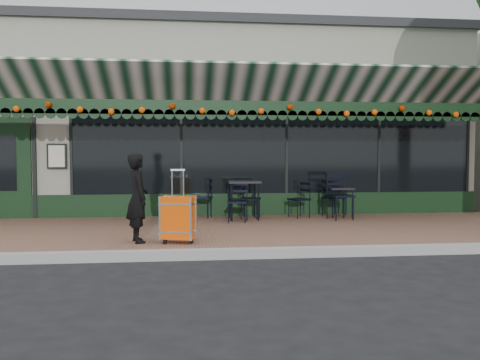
{
  "coord_description": "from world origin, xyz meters",
  "views": [
    {
      "loc": [
        -0.94,
        -7.5,
        1.56
      ],
      "look_at": [
        0.06,
        1.6,
        1.08
      ],
      "focal_mm": 38.0,
      "sensor_mm": 36.0,
      "label": 1
    }
  ],
  "objects": [
    {
      "name": "sidewalk",
      "position": [
        0.0,
        2.0,
        0.07
      ],
      "size": [
        18.0,
        4.0,
        0.15
      ],
      "primitive_type": "cube",
      "color": "brown",
      "rests_on": "ground"
    },
    {
      "name": "cafe_table_a",
      "position": [
        2.51,
        3.46,
        0.73
      ],
      "size": [
        0.53,
        0.53,
        0.65
      ],
      "color": "black",
      "rests_on": "sidewalk"
    },
    {
      "name": "chair_a_front",
      "position": [
        2.37,
        2.98,
        0.64
      ],
      "size": [
        0.58,
        0.58,
        0.99
      ],
      "primitive_type": null,
      "rotation": [
        0.0,
        0.0,
        0.19
      ],
      "color": "black",
      "rests_on": "sidewalk"
    },
    {
      "name": "restaurant_building",
      "position": [
        0.0,
        7.84,
        2.27
      ],
      "size": [
        12.0,
        9.6,
        4.5
      ],
      "color": "gray",
      "rests_on": "ground"
    },
    {
      "name": "chair_a_right",
      "position": [
        2.39,
        3.55,
        0.56
      ],
      "size": [
        0.54,
        0.54,
        0.82
      ],
      "primitive_type": null,
      "rotation": [
        0.0,
        0.0,
        1.97
      ],
      "color": "black",
      "rests_on": "sidewalk"
    },
    {
      "name": "cafe_table_b",
      "position": [
        0.32,
        3.24,
        0.9
      ],
      "size": [
        0.67,
        0.67,
        0.83
      ],
      "color": "black",
      "rests_on": "sidewalk"
    },
    {
      "name": "curb",
      "position": [
        0.0,
        -0.08,
        0.07
      ],
      "size": [
        18.0,
        0.16,
        0.15
      ],
      "primitive_type": "cube",
      "color": "#9E9E99",
      "rests_on": "ground"
    },
    {
      "name": "ground",
      "position": [
        0.0,
        0.0,
        0.0
      ],
      "size": [
        80.0,
        80.0,
        0.0
      ],
      "primitive_type": "plane",
      "color": "black",
      "rests_on": "ground"
    },
    {
      "name": "chair_b_right",
      "position": [
        0.49,
        3.41,
        0.57
      ],
      "size": [
        0.52,
        0.52,
        0.83
      ],
      "primitive_type": null,
      "rotation": [
        0.0,
        0.0,
        1.26
      ],
      "color": "black",
      "rests_on": "sidewalk"
    },
    {
      "name": "suitcase",
      "position": [
        -1.04,
        0.5,
        0.54
      ],
      "size": [
        0.56,
        0.42,
        1.15
      ],
      "rotation": [
        0.0,
        0.0,
        -0.3
      ],
      "color": "#F75107",
      "rests_on": "sidewalk"
    },
    {
      "name": "woman",
      "position": [
        -1.68,
        0.64,
        0.86
      ],
      "size": [
        0.48,
        0.6,
        1.42
      ],
      "primitive_type": "imported",
      "rotation": [
        0.0,
        0.0,
        1.89
      ],
      "color": "black",
      "rests_on": "sidewalk"
    },
    {
      "name": "chair_a_left",
      "position": [
        1.57,
        3.39,
        0.55
      ],
      "size": [
        0.52,
        0.52,
        0.79
      ],
      "primitive_type": null,
      "rotation": [
        0.0,
        0.0,
        -1.15
      ],
      "color": "black",
      "rests_on": "sidewalk"
    },
    {
      "name": "chair_b_left",
      "position": [
        -0.56,
        3.58,
        0.58
      ],
      "size": [
        0.53,
        0.53,
        0.87
      ],
      "primitive_type": null,
      "rotation": [
        0.0,
        0.0,
        -1.82
      ],
      "color": "black",
      "rests_on": "sidewalk"
    },
    {
      "name": "chair_b_front",
      "position": [
        0.15,
        2.81,
        0.56
      ],
      "size": [
        0.49,
        0.49,
        0.82
      ],
      "primitive_type": null,
      "rotation": [
        0.0,
        0.0,
        -0.23
      ],
      "color": "black",
      "rests_on": "sidewalk"
    }
  ]
}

